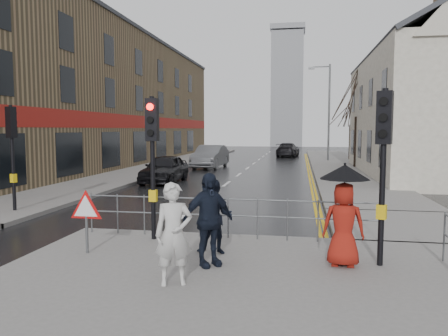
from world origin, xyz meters
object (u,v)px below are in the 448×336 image
at_px(pedestrian_b, 215,217).
at_px(car_mid, 210,157).
at_px(pedestrian_d, 208,220).
at_px(car_parked, 165,169).
at_px(pedestrian_with_umbrella, 344,210).
at_px(pedestrian_a, 174,234).

bearing_deg(pedestrian_b, car_mid, 103.09).
distance_m(pedestrian_d, car_parked, 14.55).
xyz_separation_m(pedestrian_b, car_parked, (-5.15, 12.76, -0.21)).
bearing_deg(car_mid, pedestrian_with_umbrella, -68.91).
xyz_separation_m(pedestrian_with_umbrella, car_parked, (-7.75, 13.17, -0.51)).
relative_size(pedestrian_d, car_mid, 0.37).
bearing_deg(pedestrian_d, pedestrian_a, -147.35).
bearing_deg(car_parked, pedestrian_with_umbrella, -58.99).
relative_size(pedestrian_with_umbrella, car_parked, 0.46).
bearing_deg(pedestrian_a, pedestrian_b, 59.30).
bearing_deg(car_parked, car_mid, 86.57).
distance_m(pedestrian_a, car_parked, 15.47).
height_order(pedestrian_a, car_mid, pedestrian_a).
distance_m(pedestrian_d, car_mid, 22.85).
distance_m(pedestrian_with_umbrella, pedestrian_d, 2.61).
xyz_separation_m(pedestrian_b, pedestrian_d, (0.04, -0.84, 0.11)).
distance_m(pedestrian_b, pedestrian_with_umbrella, 2.65).
bearing_deg(pedestrian_with_umbrella, pedestrian_d, -170.51).
bearing_deg(car_mid, pedestrian_b, -75.03).
distance_m(pedestrian_with_umbrella, car_parked, 15.29).
relative_size(pedestrian_a, pedestrian_d, 0.96).
relative_size(pedestrian_with_umbrella, pedestrian_d, 1.09).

